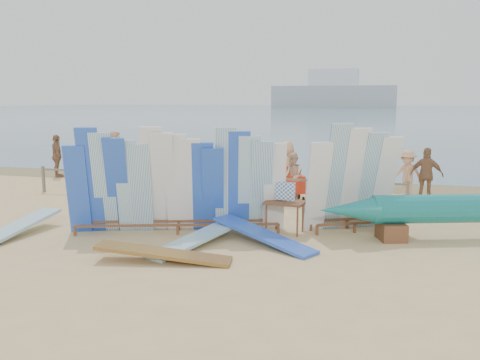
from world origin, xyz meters
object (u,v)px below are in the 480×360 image
(beachgoer_extra_1, at_px, (57,156))
(beachgoer_9, at_px, (345,167))
(beachgoer_extra_0, at_px, (407,174))
(flat_board_a, at_px, (16,236))
(beachgoer_10, at_px, (427,175))
(flat_board_b, at_px, (197,246))
(beach_chair_right, at_px, (231,190))
(vendor_table, at_px, (285,216))
(beach_chair_left, at_px, (214,189))
(beachgoer_2, at_px, (116,167))
(main_surfboard_rack, at_px, (177,186))
(stroller, at_px, (296,187))
(beachgoer_6, at_px, (287,167))
(beachgoer_11, at_px, (115,153))
(beachgoer_8, at_px, (292,177))
(flat_board_d, at_px, (263,244))
(beachgoer_7, at_px, (331,170))
(beachgoer_5, at_px, (264,168))
(outrigger_canoe, at_px, (478,210))
(beachgoer_3, at_px, (231,162))
(flat_board_c, at_px, (164,261))
(beachgoer_0, at_px, (90,164))
(side_surfboard_rack, at_px, (352,183))
(beachgoer_4, at_px, (254,171))

(beachgoer_extra_1, bearing_deg, beachgoer_9, -132.65)
(beachgoer_extra_0, distance_m, beachgoer_9, 2.57)
(flat_board_a, relative_size, beachgoer_10, 1.58)
(beachgoer_extra_0, xyz_separation_m, beachgoer_9, (-2.07, 1.52, -0.03))
(flat_board_b, bearing_deg, beach_chair_right, 120.35)
(vendor_table, height_order, beach_chair_left, vendor_table)
(beachgoer_10, bearing_deg, beachgoer_2, 16.68)
(main_surfboard_rack, height_order, stroller, main_surfboard_rack)
(beachgoer_6, relative_size, beachgoer_11, 0.96)
(vendor_table, relative_size, beachgoer_8, 0.79)
(flat_board_a, bearing_deg, flat_board_d, 12.02)
(beach_chair_left, relative_size, beachgoer_7, 0.61)
(beachgoer_5, bearing_deg, outrigger_canoe, 40.22)
(beachgoer_10, bearing_deg, beachgoer_extra_0, -17.22)
(beachgoer_2, relative_size, beachgoer_6, 0.86)
(outrigger_canoe, xyz_separation_m, beachgoer_11, (-13.06, 6.88, 0.26))
(main_surfboard_rack, height_order, beachgoer_3, main_surfboard_rack)
(beachgoer_3, relative_size, beachgoer_extra_0, 1.10)
(beachgoer_9, xyz_separation_m, beachgoer_extra_1, (-11.58, -0.54, 0.11))
(flat_board_c, height_order, beachgoer_6, beachgoer_6)
(flat_board_c, bearing_deg, flat_board_d, -52.59)
(beachgoer_8, bearing_deg, flat_board_c, -34.49)
(beachgoer_5, bearing_deg, beachgoer_extra_1, -103.80)
(vendor_table, xyz_separation_m, stroller, (-0.38, 3.97, 0.01))
(beachgoer_0, bearing_deg, beachgoer_2, 22.42)
(beachgoer_9, distance_m, beachgoer_6, 2.37)
(beachgoer_7, relative_size, beachgoer_2, 1.00)
(flat_board_d, bearing_deg, stroller, 30.55)
(outrigger_canoe, xyz_separation_m, beachgoer_5, (-6.19, 5.06, 0.11))
(side_surfboard_rack, bearing_deg, flat_board_d, -164.57)
(beachgoer_9, bearing_deg, beachgoer_5, -70.94)
(beachgoer_4, distance_m, beachgoer_5, 0.78)
(flat_board_a, height_order, beachgoer_11, beachgoer_11)
(beach_chair_right, bearing_deg, beachgoer_8, -11.35)
(flat_board_a, bearing_deg, beach_chair_right, 61.72)
(beachgoer_6, bearing_deg, flat_board_d, 139.75)
(beachgoer_5, height_order, beachgoer_extra_0, beachgoer_extra_0)
(side_surfboard_rack, relative_size, beachgoer_2, 1.73)
(vendor_table, xyz_separation_m, flat_board_c, (-1.92, -2.80, -0.41))
(beachgoer_7, bearing_deg, flat_board_c, -72.90)
(beachgoer_extra_0, bearing_deg, outrigger_canoe, -45.71)
(beachgoer_11, bearing_deg, beachgoer_7, -138.10)
(main_surfboard_rack, bearing_deg, beach_chair_left, 78.89)
(beachgoer_0, distance_m, beachgoer_2, 1.43)
(outrigger_canoe, xyz_separation_m, beachgoer_extra_1, (-14.99, 5.56, 0.21))
(beachgoer_10, xyz_separation_m, beachgoer_9, (-2.63, 1.88, -0.08))
(flat_board_d, relative_size, flat_board_c, 1.00)
(beachgoer_0, bearing_deg, beachgoer_3, 53.85)
(beachgoer_10, relative_size, beachgoer_2, 1.11)
(beachgoer_5, bearing_deg, beachgoer_10, 70.70)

